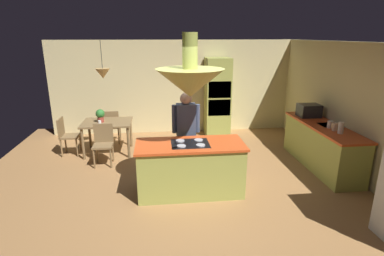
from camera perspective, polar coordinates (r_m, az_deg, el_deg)
ground at (r=5.72m, az=-0.55°, el=-10.83°), size 8.16×8.16×0.00m
wall_back at (r=8.62m, az=-2.99°, el=7.62°), size 6.80×0.10×2.55m
wall_right at (r=6.76m, az=27.62°, el=3.11°), size 0.10×7.20×2.55m
kitchen_island at (r=5.34m, az=-0.34°, el=-7.47°), size 1.84×0.82×0.93m
counter_run_right at (r=6.92m, az=23.01°, el=-3.01°), size 0.73×2.31×0.91m
oven_tower at (r=8.40m, az=4.76°, el=5.78°), size 0.66×0.62×2.10m
dining_table at (r=7.32m, az=-15.52°, el=0.37°), size 1.11×0.85×0.76m
person_at_island at (r=5.80m, az=-1.12°, el=-0.28°), size 0.53×0.22×1.66m
range_hood at (r=4.92m, az=-0.37°, el=8.71°), size 1.10×1.10×1.00m
pendant_light_over_table at (r=7.08m, az=-16.29°, el=9.75°), size 0.32×0.32×0.82m
chair_facing_island at (r=6.76m, az=-16.22°, el=-2.44°), size 0.40×0.40×0.87m
chair_by_back_wall at (r=7.98m, az=-14.76°, el=0.63°), size 0.40×0.40×0.87m
chair_at_corner at (r=7.57m, az=-22.42°, el=-0.99°), size 0.40×0.40×0.87m
potted_plant_on_table at (r=7.26m, az=-16.73°, el=2.35°), size 0.20×0.20×0.30m
cup_on_table at (r=7.10m, az=-16.85°, el=0.99°), size 0.07×0.07×0.09m
canister_flour at (r=6.30m, az=26.02°, el=0.02°), size 0.10×0.10×0.22m
canister_sugar at (r=6.46m, az=25.15°, el=0.19°), size 0.12×0.12×0.15m
canister_tea at (r=6.60m, az=24.35°, el=0.61°), size 0.11×0.11×0.14m
microwave_on_counter at (r=7.34m, az=20.97°, el=3.08°), size 0.46×0.36×0.28m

